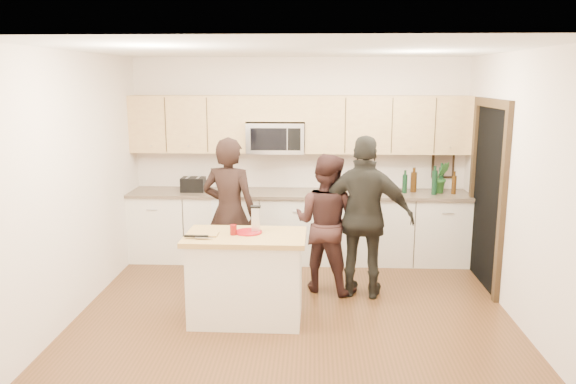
{
  "coord_description": "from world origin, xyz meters",
  "views": [
    {
      "loc": [
        0.19,
        -5.63,
        2.43
      ],
      "look_at": [
        -0.08,
        0.35,
        1.21
      ],
      "focal_mm": 35.0,
      "sensor_mm": 36.0,
      "label": 1
    }
  ],
  "objects_px": {
    "island": "(246,277)",
    "woman_right": "(365,218)",
    "toaster": "(193,184)",
    "woman_center": "(326,223)",
    "woman_left": "(230,212)"
  },
  "relations": [
    {
      "from": "toaster",
      "to": "woman_center",
      "type": "distance_m",
      "value": 2.06
    },
    {
      "from": "toaster",
      "to": "woman_right",
      "type": "xyz_separation_m",
      "value": [
        2.18,
        -1.24,
        -0.12
      ]
    },
    {
      "from": "island",
      "to": "woman_left",
      "type": "xyz_separation_m",
      "value": [
        -0.3,
        0.98,
        0.43
      ]
    },
    {
      "from": "woman_left",
      "to": "toaster",
      "type": "bearing_deg",
      "value": -45.17
    },
    {
      "from": "toaster",
      "to": "woman_right",
      "type": "distance_m",
      "value": 2.51
    },
    {
      "from": "woman_center",
      "to": "island",
      "type": "bearing_deg",
      "value": 71.09
    },
    {
      "from": "toaster",
      "to": "woman_center",
      "type": "height_order",
      "value": "woman_center"
    },
    {
      "from": "island",
      "to": "woman_center",
      "type": "relative_size",
      "value": 0.76
    },
    {
      "from": "island",
      "to": "woman_right",
      "type": "distance_m",
      "value": 1.5
    },
    {
      "from": "toaster",
      "to": "woman_left",
      "type": "xyz_separation_m",
      "value": [
        0.63,
        -0.95,
        -0.15
      ]
    },
    {
      "from": "island",
      "to": "woman_right",
      "type": "height_order",
      "value": "woman_right"
    },
    {
      "from": "woman_center",
      "to": "woman_right",
      "type": "bearing_deg",
      "value": -177.82
    },
    {
      "from": "toaster",
      "to": "island",
      "type": "bearing_deg",
      "value": -64.35
    },
    {
      "from": "woman_left",
      "to": "woman_right",
      "type": "height_order",
      "value": "woman_right"
    },
    {
      "from": "toaster",
      "to": "woman_center",
      "type": "relative_size",
      "value": 0.19
    }
  ]
}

